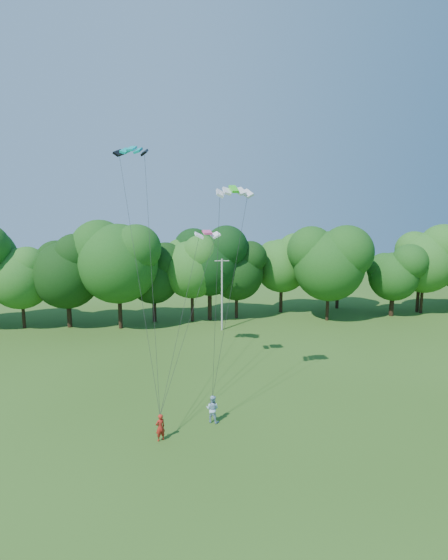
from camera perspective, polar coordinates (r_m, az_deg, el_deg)
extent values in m
plane|color=#2D4F15|center=(20.71, 7.28, -32.14)|extent=(160.00, 160.00, 0.00)
cylinder|color=#A9A7A0|center=(48.24, -0.27, -1.95)|extent=(0.20, 0.20, 8.01)
cube|color=#A9A7A0|center=(47.62, -0.27, 2.53)|extent=(1.59, 0.40, 0.08)
imported|color=#B02116|center=(27.49, -8.32, -18.51)|extent=(0.72, 0.61, 1.66)
imported|color=#9FC2DD|center=(29.21, -1.52, -16.47)|extent=(1.10, 1.04, 1.79)
cube|color=#05A09C|center=(34.32, -11.97, 16.44)|extent=(2.67, 1.87, 0.51)
cube|color=#36DA20|center=(28.61, 1.28, 11.79)|extent=(2.34, 1.09, 0.53)
cube|color=#F3438C|center=(33.88, -2.21, 6.25)|extent=(1.98, 1.03, 0.33)
cylinder|color=black|center=(52.95, -1.87, -3.02)|extent=(0.46, 0.46, 4.18)
ellipsoid|color=black|center=(52.01, -1.91, 2.91)|extent=(8.36, 8.36, 9.12)
cylinder|color=black|center=(62.28, 23.97, -2.34)|extent=(0.41, 0.41, 3.32)
ellipsoid|color=#2D561A|center=(61.57, 24.25, 1.65)|extent=(6.64, 6.64, 7.24)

